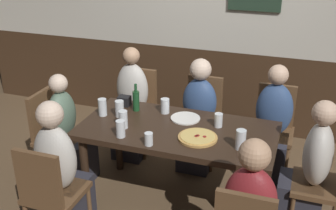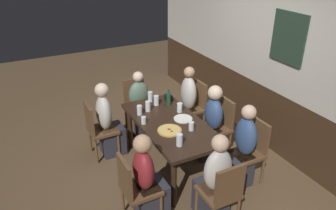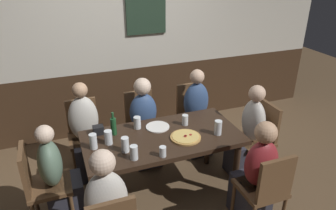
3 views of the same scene
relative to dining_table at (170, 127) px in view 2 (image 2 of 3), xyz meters
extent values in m
plane|color=brown|center=(0.00, 0.00, -0.65)|extent=(12.00, 12.00, 0.00)
cube|color=#3D2819|center=(0.00, 1.65, -0.18)|extent=(6.40, 0.10, 0.95)
cube|color=beige|center=(0.00, 1.65, 1.12)|extent=(6.40, 0.10, 1.65)
cube|color=#233828|center=(0.34, 1.58, 1.13)|extent=(0.56, 0.03, 0.68)
cube|color=black|center=(0.00, 0.00, 0.06)|extent=(1.64, 0.81, 0.05)
cylinder|color=black|center=(-0.72, -0.33, -0.31)|extent=(0.07, 0.07, 0.69)
cylinder|color=black|center=(0.72, -0.33, -0.31)|extent=(0.07, 0.07, 0.69)
cylinder|color=black|center=(-0.72, 0.33, -0.31)|extent=(0.07, 0.07, 0.69)
cylinder|color=black|center=(0.72, 0.33, -0.31)|extent=(0.07, 0.07, 0.69)
cube|color=brown|center=(1.16, 0.00, -0.22)|extent=(0.40, 0.40, 0.04)
cube|color=brown|center=(1.34, 0.00, 0.01)|extent=(0.04, 0.36, 0.43)
cylinder|color=brown|center=(0.99, -0.17, -0.45)|extent=(0.04, 0.04, 0.41)
cylinder|color=brown|center=(0.99, 0.17, -0.45)|extent=(0.04, 0.04, 0.41)
cube|color=brown|center=(-0.72, -0.75, -0.22)|extent=(0.40, 0.40, 0.04)
cube|color=brown|center=(-0.72, -0.93, 0.01)|extent=(0.36, 0.04, 0.43)
cylinder|color=brown|center=(-0.89, -0.58, -0.45)|extent=(0.04, 0.04, 0.41)
cylinder|color=brown|center=(-0.55, -0.58, -0.45)|extent=(0.04, 0.04, 0.41)
cylinder|color=brown|center=(-0.89, -0.92, -0.45)|extent=(0.04, 0.04, 0.41)
cylinder|color=brown|center=(-0.55, -0.92, -0.45)|extent=(0.04, 0.04, 0.41)
cube|color=brown|center=(0.72, -0.75, -0.22)|extent=(0.40, 0.40, 0.04)
cube|color=brown|center=(0.72, -0.93, 0.01)|extent=(0.36, 0.04, 0.43)
cylinder|color=brown|center=(0.55, -0.58, -0.45)|extent=(0.04, 0.04, 0.41)
cylinder|color=brown|center=(0.89, -0.58, -0.45)|extent=(0.04, 0.04, 0.41)
cylinder|color=brown|center=(0.55, -0.92, -0.45)|extent=(0.04, 0.04, 0.41)
cube|color=brown|center=(-0.72, 0.75, -0.22)|extent=(0.40, 0.40, 0.04)
cube|color=brown|center=(-0.72, 0.93, 0.01)|extent=(0.36, 0.04, 0.43)
cylinder|color=brown|center=(-0.55, 0.58, -0.45)|extent=(0.04, 0.04, 0.41)
cylinder|color=brown|center=(-0.89, 0.58, -0.45)|extent=(0.04, 0.04, 0.41)
cylinder|color=brown|center=(-0.55, 0.92, -0.45)|extent=(0.04, 0.04, 0.41)
cylinder|color=brown|center=(-0.89, 0.92, -0.45)|extent=(0.04, 0.04, 0.41)
cube|color=brown|center=(0.00, 0.75, -0.22)|extent=(0.40, 0.40, 0.04)
cube|color=brown|center=(0.00, 0.93, 0.01)|extent=(0.36, 0.04, 0.43)
cylinder|color=brown|center=(0.17, 0.58, -0.45)|extent=(0.04, 0.04, 0.41)
cylinder|color=brown|center=(-0.17, 0.58, -0.45)|extent=(0.04, 0.04, 0.41)
cylinder|color=brown|center=(0.17, 0.92, -0.45)|extent=(0.04, 0.04, 0.41)
cylinder|color=brown|center=(-0.17, 0.92, -0.45)|extent=(0.04, 0.04, 0.41)
cube|color=brown|center=(-1.16, 0.00, -0.22)|extent=(0.40, 0.40, 0.04)
cube|color=brown|center=(-1.34, 0.00, 0.01)|extent=(0.04, 0.36, 0.43)
cylinder|color=brown|center=(-0.99, 0.17, -0.45)|extent=(0.04, 0.04, 0.41)
cylinder|color=brown|center=(-0.99, -0.17, -0.45)|extent=(0.04, 0.04, 0.41)
cylinder|color=brown|center=(-1.33, 0.17, -0.45)|extent=(0.04, 0.04, 0.41)
cylinder|color=brown|center=(-1.33, -0.17, -0.45)|extent=(0.04, 0.04, 0.41)
cube|color=brown|center=(0.72, 0.75, -0.22)|extent=(0.40, 0.40, 0.04)
cube|color=brown|center=(0.72, 0.93, 0.01)|extent=(0.36, 0.04, 0.43)
cylinder|color=brown|center=(0.89, 0.58, -0.45)|extent=(0.04, 0.04, 0.41)
cylinder|color=brown|center=(0.55, 0.58, -0.45)|extent=(0.04, 0.04, 0.41)
cylinder|color=brown|center=(0.89, 0.92, -0.45)|extent=(0.04, 0.04, 0.41)
cylinder|color=brown|center=(0.55, 0.92, -0.45)|extent=(0.04, 0.04, 0.41)
cube|color=#2D2D38|center=(1.03, 0.00, -0.43)|extent=(0.34, 0.32, 0.45)
ellipsoid|color=beige|center=(1.12, 0.00, 0.06)|extent=(0.22, 0.34, 0.52)
sphere|color=#DBB293|center=(1.12, 0.00, 0.40)|extent=(0.19, 0.19, 0.19)
cube|color=#2D2D38|center=(-0.72, -0.62, -0.43)|extent=(0.32, 0.34, 0.45)
ellipsoid|color=beige|center=(-0.72, -0.71, 0.06)|extent=(0.34, 0.22, 0.53)
sphere|color=beige|center=(-0.72, -0.71, 0.42)|extent=(0.20, 0.20, 0.20)
cube|color=#2D2D38|center=(0.72, -0.62, -0.43)|extent=(0.32, 0.34, 0.45)
ellipsoid|color=maroon|center=(0.72, -0.71, 0.04)|extent=(0.34, 0.22, 0.48)
sphere|color=tan|center=(0.72, -0.71, 0.37)|extent=(0.20, 0.20, 0.20)
cube|color=#2D2D38|center=(-0.72, 0.62, -0.43)|extent=(0.32, 0.34, 0.45)
ellipsoid|color=beige|center=(-0.72, 0.71, 0.08)|extent=(0.34, 0.22, 0.56)
sphere|color=tan|center=(-0.72, 0.71, 0.43)|extent=(0.17, 0.17, 0.17)
cube|color=#2D2D38|center=(0.00, 0.62, -0.43)|extent=(0.32, 0.34, 0.45)
ellipsoid|color=#334C7A|center=(0.00, 0.71, 0.04)|extent=(0.34, 0.22, 0.48)
sphere|color=beige|center=(0.00, 0.71, 0.37)|extent=(0.21, 0.21, 0.21)
cube|color=#2D2D38|center=(-1.03, 0.00, -0.43)|extent=(0.34, 0.32, 0.45)
ellipsoid|color=#56705B|center=(-1.12, 0.00, 0.03)|extent=(0.22, 0.34, 0.47)
sphere|color=beige|center=(-1.12, 0.00, 0.34)|extent=(0.17, 0.17, 0.17)
cube|color=#2D2D38|center=(0.72, 0.62, -0.43)|extent=(0.32, 0.34, 0.45)
ellipsoid|color=#334C7A|center=(0.72, 0.71, 0.06)|extent=(0.34, 0.22, 0.52)
sphere|color=#DBB293|center=(0.72, 0.71, 0.40)|extent=(0.18, 0.18, 0.18)
cylinder|color=tan|center=(0.21, -0.12, 0.10)|extent=(0.31, 0.31, 0.02)
cylinder|color=#DBB760|center=(0.21, -0.12, 0.11)|extent=(0.28, 0.28, 0.01)
cylinder|color=maroon|center=(0.20, -0.13, 0.12)|extent=(0.03, 0.03, 0.00)
cylinder|color=maroon|center=(0.26, -0.12, 0.12)|extent=(0.03, 0.03, 0.00)
cylinder|color=maroon|center=(0.21, -0.12, 0.12)|extent=(0.03, 0.03, 0.00)
cylinder|color=silver|center=(0.31, 0.14, 0.15)|extent=(0.07, 0.07, 0.12)
cylinder|color=gold|center=(0.31, 0.14, 0.13)|extent=(0.06, 0.06, 0.09)
cylinder|color=silver|center=(-0.43, -0.14, 0.16)|extent=(0.07, 0.07, 0.15)
cylinder|color=#B26623|center=(-0.43, -0.14, 0.15)|extent=(0.06, 0.06, 0.12)
cylinder|color=silver|center=(-0.70, 0.02, 0.17)|extent=(0.07, 0.07, 0.16)
cylinder|color=#331E14|center=(-0.70, 0.02, 0.14)|extent=(0.07, 0.07, 0.11)
cylinder|color=silver|center=(-0.38, -0.29, 0.16)|extent=(0.07, 0.07, 0.14)
cylinder|color=#331E14|center=(-0.38, -0.29, 0.12)|extent=(0.06, 0.06, 0.07)
cylinder|color=silver|center=(0.55, -0.17, 0.17)|extent=(0.08, 0.08, 0.16)
cylinder|color=#C6842D|center=(0.55, -0.17, 0.12)|extent=(0.07, 0.07, 0.06)
cylinder|color=silver|center=(-0.55, 0.05, 0.16)|extent=(0.08, 0.08, 0.15)
cylinder|color=gold|center=(-0.55, 0.05, 0.12)|extent=(0.07, 0.07, 0.07)
cylinder|color=silver|center=(-0.20, 0.25, 0.15)|extent=(0.08, 0.08, 0.13)
cylinder|color=silver|center=(-0.20, 0.25, 0.13)|extent=(0.07, 0.07, 0.09)
cylinder|color=silver|center=(-0.12, -0.34, 0.14)|extent=(0.07, 0.07, 0.10)
cylinder|color=#C6842D|center=(-0.12, -0.34, 0.11)|extent=(0.06, 0.06, 0.04)
cylinder|color=#194723|center=(-0.46, 0.21, 0.18)|extent=(0.06, 0.06, 0.19)
cylinder|color=#194723|center=(-0.46, 0.21, 0.31)|extent=(0.03, 0.03, 0.07)
cylinder|color=white|center=(0.01, 0.19, 0.09)|extent=(0.26, 0.26, 0.01)
cube|color=black|center=(-0.61, 0.28, 0.13)|extent=(0.11, 0.09, 0.09)
camera|label=1|loc=(0.94, -2.92, 1.66)|focal=44.30mm
camera|label=2|loc=(3.41, -1.78, 2.28)|focal=34.98mm
camera|label=3|loc=(-0.94, -2.65, 1.79)|focal=33.64mm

